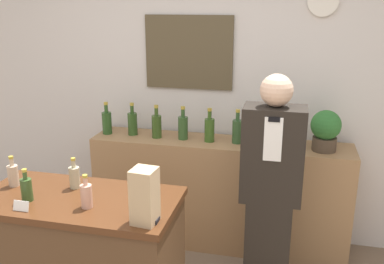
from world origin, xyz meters
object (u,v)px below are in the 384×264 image
Objects in this scene: potted_plant at (326,129)px; tape_dispenser at (151,218)px; paper_bag at (145,196)px; shopkeeper at (271,192)px.

potted_plant is 3.46× the size of tape_dispenser.
paper_bag is at bearing -154.59° from tape_dispenser.
shopkeeper is at bearing 54.15° from paper_bag.
tape_dispenser is at bearing -124.43° from potted_plant.
potted_plant is 1.07× the size of paper_bag.
shopkeeper is at bearing -123.42° from potted_plant.
potted_plant is 1.63m from tape_dispenser.
shopkeeper is 0.71m from potted_plant.
tape_dispenser is (-0.56, -0.80, 0.16)m from shopkeeper.
potted_plant reaches higher than paper_bag.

